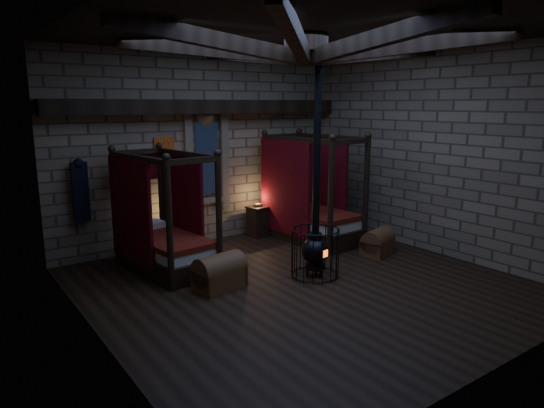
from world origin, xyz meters
TOP-DOWN VIEW (x-y plane):
  - room at (-0.00, 0.09)m, footprint 7.02×7.02m
  - bed_left at (-1.63, 2.21)m, footprint 1.37×2.25m
  - bed_right at (1.96, 2.17)m, footprint 1.35×2.37m
  - trunk_left at (-1.28, 0.69)m, footprint 0.91×0.65m
  - trunk_right at (2.39, 0.45)m, footprint 0.86×0.68m
  - nightstand_left at (-1.10, 3.11)m, footprint 0.48×0.46m
  - nightstand_right at (1.12, 3.07)m, footprint 0.49×0.47m
  - stove at (0.43, 0.19)m, footprint 0.88×0.88m

SIDE VIEW (x-z plane):
  - trunk_right at x=2.39m, z-range -0.03..0.52m
  - trunk_left at x=-1.28m, z-range -0.04..0.58m
  - nightstand_left at x=-1.10m, z-range -0.06..0.75m
  - nightstand_right at x=1.12m, z-range -0.02..0.77m
  - bed_left at x=-1.63m, z-range -0.56..1.66m
  - stove at x=0.43m, z-range -1.45..2.60m
  - bed_right at x=1.96m, z-range -0.61..1.80m
  - room at x=0.00m, z-range 1.60..5.89m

